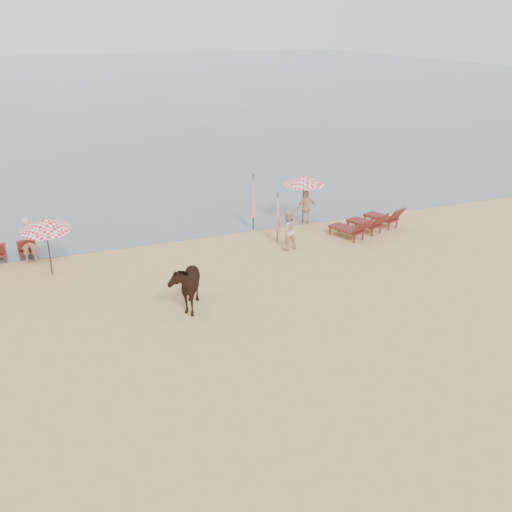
{
  "coord_description": "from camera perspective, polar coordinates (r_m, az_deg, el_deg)",
  "views": [
    {
      "loc": [
        -6.02,
        -10.5,
        7.99
      ],
      "look_at": [
        0.0,
        5.0,
        1.1
      ],
      "focal_mm": 40.0,
      "sensor_mm": 36.0,
      "label": 1
    }
  ],
  "objects": [
    {
      "name": "cow",
      "position": [
        17.02,
        -7.07,
        -2.77
      ],
      "size": [
        1.39,
        2.0,
        1.54
      ],
      "primitive_type": "imported",
      "rotation": [
        0.0,
        0.0,
        -0.34
      ],
      "color": "black",
      "rests_on": "ground"
    },
    {
      "name": "umbrella_closed_left",
      "position": [
        23.07,
        -0.29,
        6.08
      ],
      "size": [
        0.29,
        0.29,
        2.38
      ],
      "rotation": [
        0.0,
        0.0,
        0.42
      ],
      "color": "black",
      "rests_on": "ground"
    },
    {
      "name": "lounger_cluster_right",
      "position": [
        23.53,
        11.21,
        3.34
      ],
      "size": [
        3.25,
        2.55,
        0.63
      ],
      "rotation": [
        0.0,
        0.0,
        0.35
      ],
      "color": "maroon",
      "rests_on": "ground"
    },
    {
      "name": "umbrella_open_right",
      "position": [
        23.78,
        4.81,
        7.59
      ],
      "size": [
        1.73,
        1.73,
        2.11
      ],
      "rotation": [
        0.0,
        0.0,
        -0.11
      ],
      "color": "black",
      "rests_on": "ground"
    },
    {
      "name": "umbrella_open_left_b",
      "position": [
        19.93,
        -20.35,
        2.99
      ],
      "size": [
        1.64,
        1.67,
        2.09
      ],
      "rotation": [
        0.0,
        0.0,
        -0.24
      ],
      "color": "black",
      "rests_on": "ground"
    },
    {
      "name": "beachgoer_left",
      "position": [
        21.65,
        -21.84,
        1.54
      ],
      "size": [
        0.63,
        0.44,
        1.67
      ],
      "primitive_type": "imported",
      "rotation": [
        0.0,
        0.0,
        3.07
      ],
      "color": "tan",
      "rests_on": "ground"
    },
    {
      "name": "sea",
      "position": [
        91.05,
        -18.12,
        16.42
      ],
      "size": [
        160.0,
        140.0,
        0.06
      ],
      "primitive_type": "cube",
      "color": "#51606B",
      "rests_on": "ground"
    },
    {
      "name": "beachgoer_right_b",
      "position": [
        24.04,
        5.06,
        4.85
      ],
      "size": [
        0.87,
        0.39,
        1.47
      ],
      "primitive_type": "imported",
      "rotation": [
        0.0,
        0.0,
        3.18
      ],
      "color": "#D8A887",
      "rests_on": "ground"
    },
    {
      "name": "beachgoer_right_a",
      "position": [
        21.28,
        3.15,
        2.64
      ],
      "size": [
        0.81,
        0.66,
        1.54
      ],
      "primitive_type": "imported",
      "rotation": [
        0.0,
        0.0,
        3.25
      ],
      "color": "#DBAA89",
      "rests_on": "ground"
    },
    {
      "name": "umbrella_closed_right",
      "position": [
        21.78,
        2.18,
        4.45
      ],
      "size": [
        0.25,
        0.25,
        2.02
      ],
      "rotation": [
        0.0,
        0.0,
        -0.2
      ],
      "color": "black",
      "rests_on": "ground"
    },
    {
      "name": "ground",
      "position": [
        14.5,
        7.31,
        -11.13
      ],
      "size": [
        120.0,
        120.0,
        0.0
      ],
      "primitive_type": "plane",
      "color": "tan",
      "rests_on": "ground"
    }
  ]
}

